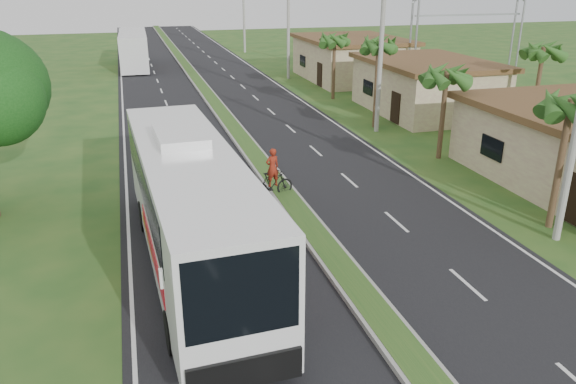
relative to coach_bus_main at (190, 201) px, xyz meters
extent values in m
plane|color=#234E1C|center=(4.62, -3.54, -2.39)|extent=(180.00, 180.00, 0.00)
cube|color=black|center=(4.62, 16.46, -2.38)|extent=(14.00, 160.00, 0.02)
cube|color=gray|center=(4.62, 16.46, -2.29)|extent=(1.20, 160.00, 0.17)
cube|color=#234E1C|center=(4.62, 16.46, -2.20)|extent=(0.95, 160.00, 0.02)
cube|color=silver|center=(-2.08, 16.46, -2.39)|extent=(0.12, 160.00, 0.01)
cube|color=silver|center=(11.32, 16.46, -2.39)|extent=(0.12, 160.00, 0.01)
cube|color=tan|center=(18.62, 18.46, -0.71)|extent=(7.00, 10.00, 3.35)
cube|color=#55381E|center=(18.62, 18.46, 1.12)|extent=(7.60, 10.60, 0.32)
cube|color=tan|center=(18.62, 32.46, -0.64)|extent=(8.00, 11.00, 3.50)
cube|color=#55381E|center=(18.62, 32.46, 1.27)|extent=(8.60, 11.60, 0.32)
cylinder|color=#473321|center=(13.62, -0.54, 0.11)|extent=(0.26, 0.26, 5.00)
cylinder|color=#473321|center=(14.02, 8.46, -0.09)|extent=(0.26, 0.26, 4.60)
cylinder|color=#473321|center=(13.42, 15.46, 0.31)|extent=(0.26, 0.26, 5.40)
cylinder|color=#473321|center=(13.92, 24.46, 0.01)|extent=(0.26, 0.26, 4.80)
cylinder|color=#473321|center=(22.12, 11.46, 0.21)|extent=(0.26, 0.26, 5.20)
cylinder|color=gray|center=(13.12, 14.46, 3.61)|extent=(0.28, 0.28, 12.00)
cylinder|color=gray|center=(13.12, 34.46, 3.11)|extent=(0.28, 0.28, 11.00)
cylinder|color=gray|center=(13.12, 54.46, 2.86)|extent=(0.28, 0.28, 10.50)
cylinder|color=gray|center=(21.62, 25.96, 3.61)|extent=(0.18, 0.18, 12.00)
cylinder|color=gray|center=(31.62, 25.96, 3.61)|extent=(0.18, 0.18, 12.00)
cylinder|color=gray|center=(21.62, 26.96, 3.61)|extent=(0.18, 0.18, 12.00)
cylinder|color=gray|center=(31.62, 26.96, 3.61)|extent=(0.18, 0.18, 12.00)
cube|color=gray|center=(26.62, 26.46, 3.61)|extent=(10.00, 0.14, 0.14)
cube|color=white|center=(0.00, -0.07, -0.12)|extent=(3.43, 13.56, 3.53)
cube|color=black|center=(-0.03, 0.61, 0.66)|extent=(3.35, 10.87, 1.41)
cube|color=black|center=(0.32, -6.72, 0.44)|extent=(2.52, 0.26, 1.98)
cube|color=red|center=(0.07, -1.41, -0.83)|extent=(3.12, 5.95, 0.62)
cube|color=orange|center=(-0.01, 0.27, -1.11)|extent=(3.00, 3.49, 0.28)
cube|color=white|center=(-0.06, 1.28, 1.80)|extent=(1.69, 2.76, 0.31)
cylinder|color=black|center=(-1.06, -4.38, -1.81)|extent=(0.41, 1.18, 1.16)
cylinder|color=black|center=(1.47, -4.26, -1.81)|extent=(0.41, 1.18, 1.16)
cylinder|color=black|center=(-1.43, 3.45, -1.81)|extent=(0.41, 1.18, 1.16)
cylinder|color=black|center=(1.10, 3.57, -1.81)|extent=(0.41, 1.18, 1.16)
cube|color=silver|center=(-0.58, 45.61, -0.51)|extent=(3.00, 12.44, 3.44)
cube|color=black|center=(-0.57, 46.14, 0.53)|extent=(2.97, 9.21, 1.17)
cube|color=orange|center=(-0.61, 44.53, -1.16)|extent=(2.89, 5.99, 0.38)
cylinder|color=black|center=(-1.89, 40.52, -1.87)|extent=(0.35, 1.04, 1.03)
cylinder|color=black|center=(0.48, 40.47, -1.87)|extent=(0.35, 1.04, 1.03)
cylinder|color=black|center=(-1.65, 50.21, -1.87)|extent=(0.35, 1.04, 1.03)
cylinder|color=black|center=(0.72, 50.15, -1.87)|extent=(0.35, 1.04, 1.03)
imported|color=black|center=(4.07, 5.34, -1.79)|extent=(2.06, 1.02, 1.19)
imported|color=maroon|center=(4.07, 5.34, -0.99)|extent=(0.70, 0.54, 1.70)
camera|label=1|loc=(-1.55, -16.81, 6.72)|focal=35.00mm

